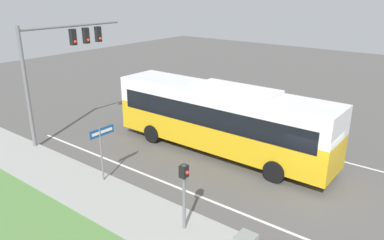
{
  "coord_description": "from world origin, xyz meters",
  "views": [
    {
      "loc": [
        -14.75,
        -4.66,
        8.34
      ],
      "look_at": [
        -0.4,
        6.48,
        1.92
      ],
      "focal_mm": 35.0,
      "sensor_mm": 36.0,
      "label": 1
    }
  ],
  "objects_px": {
    "bus": "(220,116)",
    "street_sign": "(102,144)",
    "signal_gantry": "(61,55)",
    "pedestrian_signal": "(184,187)"
  },
  "relations": [
    {
      "from": "signal_gantry",
      "to": "pedestrian_signal",
      "type": "xyz_separation_m",
      "value": [
        -3.04,
        -11.25,
        -3.03
      ]
    },
    {
      "from": "bus",
      "to": "street_sign",
      "type": "distance_m",
      "value": 6.36
    },
    {
      "from": "bus",
      "to": "pedestrian_signal",
      "type": "distance_m",
      "value": 7.15
    },
    {
      "from": "bus",
      "to": "signal_gantry",
      "type": "height_order",
      "value": "signal_gantry"
    },
    {
      "from": "signal_gantry",
      "to": "pedestrian_signal",
      "type": "distance_m",
      "value": 12.04
    },
    {
      "from": "signal_gantry",
      "to": "street_sign",
      "type": "distance_m",
      "value": 7.19
    },
    {
      "from": "signal_gantry",
      "to": "pedestrian_signal",
      "type": "relative_size",
      "value": 2.51
    },
    {
      "from": "bus",
      "to": "street_sign",
      "type": "xyz_separation_m",
      "value": [
        -5.92,
        2.32,
        -0.22
      ]
    },
    {
      "from": "bus",
      "to": "pedestrian_signal",
      "type": "relative_size",
      "value": 4.65
    },
    {
      "from": "bus",
      "to": "street_sign",
      "type": "relative_size",
      "value": 4.61
    }
  ]
}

